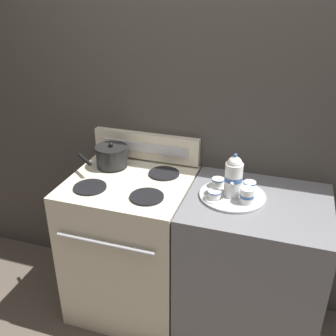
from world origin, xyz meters
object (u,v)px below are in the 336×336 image
object	(u,v)px
stove	(132,245)
teacup_left	(250,186)
saucepan	(111,156)
teacup_right	(214,195)
teapot	(234,176)
creamer_jug	(247,195)
teacup_front	(218,183)
serving_tray	(232,196)

from	to	relation	value
stove	teacup_left	distance (m)	0.84
saucepan	teacup_right	size ratio (longest dim) A/B	2.77
saucepan	teapot	world-z (taller)	teapot
stove	creamer_jug	size ratio (longest dim) A/B	11.34
teapot	teacup_front	distance (m)	0.14
stove	teapot	world-z (taller)	teapot
stove	teacup_left	bearing A→B (deg)	7.32
saucepan	serving_tray	distance (m)	0.78
saucepan	creamer_jug	size ratio (longest dim) A/B	3.54
teacup_left	creamer_jug	size ratio (longest dim) A/B	1.28
serving_tray	teacup_front	distance (m)	0.12
teacup_front	creamer_jug	xyz separation A→B (m)	(0.17, -0.12, 0.02)
teacup_right	creamer_jug	xyz separation A→B (m)	(0.16, 0.02, 0.02)
stove	teacup_front	world-z (taller)	teacup_front
teacup_right	teacup_front	size ratio (longest dim) A/B	1.00
saucepan	teacup_right	bearing A→B (deg)	-17.16
serving_tray	teacup_front	size ratio (longest dim) A/B	3.37
saucepan	serving_tray	size ratio (longest dim) A/B	0.82
teacup_front	saucepan	bearing A→B (deg)	174.05
serving_tray	saucepan	bearing A→B (deg)	170.18
teacup_right	teacup_front	world-z (taller)	same
saucepan	teacup_left	world-z (taller)	saucepan
serving_tray	teacup_left	xyz separation A→B (m)	(0.08, 0.08, 0.03)
stove	teapot	size ratio (longest dim) A/B	3.85
saucepan	creamer_jug	distance (m)	0.87
teacup_front	creamer_jug	world-z (taller)	creamer_jug
teapot	teacup_left	bearing A→B (deg)	46.74
teacup_left	teacup_front	size ratio (longest dim) A/B	1.00
serving_tray	teacup_front	world-z (taller)	teacup_front
stove	teacup_right	size ratio (longest dim) A/B	8.86
teacup_left	serving_tray	bearing A→B (deg)	-134.60
stove	saucepan	world-z (taller)	saucepan
teapot	teacup_left	world-z (taller)	teapot
stove	teacup_left	size ratio (longest dim) A/B	8.86
stove	saucepan	size ratio (longest dim) A/B	3.20
saucepan	teacup_right	world-z (taller)	saucepan
saucepan	creamer_jug	world-z (taller)	saucepan
serving_tray	teacup_front	bearing A→B (deg)	146.07
serving_tray	creamer_jug	bearing A→B (deg)	-36.43
stove	teapot	xyz separation A→B (m)	(0.59, 0.00, 0.58)
saucepan	teacup_front	size ratio (longest dim) A/B	2.77
creamer_jug	stove	bearing A→B (deg)	175.70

